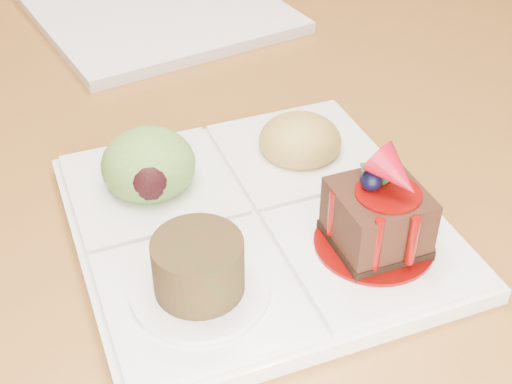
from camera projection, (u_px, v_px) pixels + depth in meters
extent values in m
plane|color=brown|center=(138.00, 301.00, 1.47)|extent=(6.00, 6.00, 0.00)
cube|color=#311E10|center=(417.00, 75.00, 1.32)|extent=(0.46, 0.46, 0.04)
cylinder|color=#311E10|center=(326.00, 237.00, 1.31)|extent=(0.04, 0.04, 0.43)
cylinder|color=#311E10|center=(462.00, 127.00, 1.61)|extent=(0.04, 0.04, 0.43)
cylinder|color=#311E10|center=(305.00, 132.00, 1.59)|extent=(0.04, 0.04, 0.43)
cube|color=white|center=(256.00, 225.00, 0.50)|extent=(0.29, 0.29, 0.01)
cube|color=white|center=(373.00, 248.00, 0.47)|extent=(0.14, 0.14, 0.01)
cube|color=white|center=(200.00, 295.00, 0.43)|extent=(0.14, 0.14, 0.01)
cube|color=white|center=(151.00, 185.00, 0.52)|extent=(0.14, 0.14, 0.01)
cube|color=white|center=(299.00, 152.00, 0.56)|extent=(0.14, 0.14, 0.01)
cylinder|color=#610503|center=(374.00, 243.00, 0.47)|extent=(0.08, 0.08, 0.00)
cube|color=black|center=(374.00, 240.00, 0.46)|extent=(0.07, 0.07, 0.01)
cube|color=black|center=(378.00, 214.00, 0.45)|extent=(0.06, 0.06, 0.04)
cylinder|color=#610503|center=(381.00, 191.00, 0.44)|extent=(0.04, 0.04, 0.00)
sphere|color=black|center=(371.00, 180.00, 0.44)|extent=(0.01, 0.01, 0.01)
cone|color=#A60A1C|center=(396.00, 174.00, 0.43)|extent=(0.04, 0.05, 0.04)
cube|color=#124A1D|center=(381.00, 173.00, 0.45)|extent=(0.02, 0.02, 0.01)
cube|color=#124A1D|center=(370.00, 173.00, 0.45)|extent=(0.01, 0.02, 0.01)
cylinder|color=#610503|center=(377.00, 245.00, 0.43)|extent=(0.01, 0.01, 0.04)
cylinder|color=#610503|center=(413.00, 241.00, 0.43)|extent=(0.01, 0.01, 0.04)
cylinder|color=#610503|center=(333.00, 213.00, 0.45)|extent=(0.01, 0.01, 0.03)
cylinder|color=white|center=(200.00, 290.00, 0.43)|extent=(0.08, 0.08, 0.00)
cylinder|color=#3F1E12|center=(198.00, 266.00, 0.42)|extent=(0.05, 0.05, 0.04)
cylinder|color=#44260E|center=(197.00, 251.00, 0.41)|extent=(0.04, 0.04, 0.00)
ellipsoid|color=#62983E|center=(148.00, 165.00, 0.51)|extent=(0.07, 0.07, 0.05)
ellipsoid|color=black|center=(150.00, 182.00, 0.49)|extent=(0.03, 0.02, 0.03)
ellipsoid|color=#A38E3B|center=(300.00, 141.00, 0.55)|extent=(0.06, 0.06, 0.04)
cube|color=#DF4C10|center=(314.00, 131.00, 0.55)|extent=(0.02, 0.02, 0.02)
cube|color=#487519|center=(300.00, 124.00, 0.56)|extent=(0.02, 0.02, 0.02)
cube|color=#DF4C10|center=(287.00, 130.00, 0.55)|extent=(0.02, 0.02, 0.01)
cube|color=#487519|center=(283.00, 140.00, 0.54)|extent=(0.02, 0.02, 0.02)
cube|color=#DF4C10|center=(300.00, 150.00, 0.53)|extent=(0.02, 0.02, 0.01)
cube|color=#487519|center=(316.00, 138.00, 0.54)|extent=(0.02, 0.02, 0.01)
cube|color=white|center=(158.00, 11.00, 0.79)|extent=(0.32, 0.32, 0.01)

